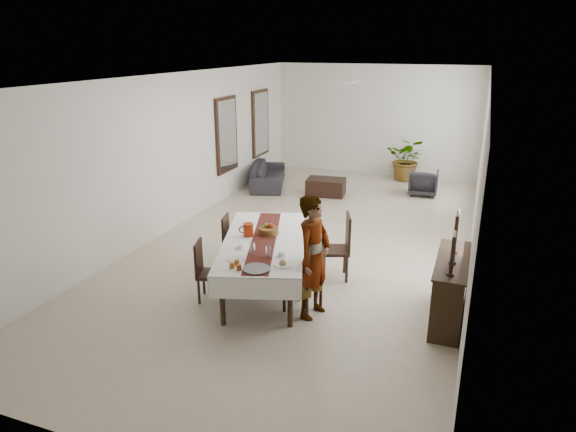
{
  "coord_description": "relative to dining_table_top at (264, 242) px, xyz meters",
  "views": [
    {
      "loc": [
        2.94,
        -9.14,
        3.76
      ],
      "look_at": [
        0.11,
        -1.63,
        1.05
      ],
      "focal_mm": 32.0,
      "sensor_mm": 36.0,
      "label": 1
    }
  ],
  "objects": [
    {
      "name": "mirror_frame_near",
      "position": [
        -2.89,
        4.41,
        0.83
      ],
      "size": [
        0.06,
        1.05,
        1.85
      ],
      "primitive_type": "cube",
      "color": "black",
      "rests_on": "wall_left"
    },
    {
      "name": "chair_left_far_leg_fl",
      "position": [
        -0.97,
        0.69,
        -0.58
      ],
      "size": [
        0.05,
        0.05,
        0.39
      ],
      "primitive_type": "cylinder",
      "rotation": [
        0.0,
        0.0,
        0.21
      ],
      "color": "black",
      "rests_on": "floor"
    },
    {
      "name": "chair_left_far_leg_bl",
      "position": [
        -0.66,
        0.76,
        -0.58
      ],
      "size": [
        0.05,
        0.05,
        0.39
      ],
      "primitive_type": "cylinder",
      "rotation": [
        0.0,
        0.0,
        0.21
      ],
      "color": "black",
      "rests_on": "floor"
    },
    {
      "name": "wall_left",
      "position": [
        -2.93,
        2.21,
        0.83
      ],
      "size": [
        0.02,
        12.0,
        3.2
      ],
      "primitive_type": "cube",
      "color": "silver",
      "rests_on": "floor"
    },
    {
      "name": "jam_jar_a",
      "position": [
        0.13,
        -1.17,
        0.08
      ],
      "size": [
        0.07,
        0.07,
        0.08
      ],
      "primitive_type": "cylinder",
      "color": "brown",
      "rests_on": "tablecloth_top"
    },
    {
      "name": "sideboard_top",
      "position": [
        2.85,
        -0.02,
        0.14
      ],
      "size": [
        0.44,
        1.55,
        0.03
      ],
      "primitive_type": "cube",
      "color": "black",
      "rests_on": "sideboard_body"
    },
    {
      "name": "jam_jar_c",
      "position": [
        0.03,
        -1.02,
        0.08
      ],
      "size": [
        0.07,
        0.07,
        0.08
      ],
      "primitive_type": "cylinder",
      "color": "#946115",
      "rests_on": "tablecloth_top"
    },
    {
      "name": "wine_glass_mid",
      "position": [
        0.08,
        -0.59,
        0.13
      ],
      "size": [
        0.07,
        0.07,
        0.18
      ],
      "primitive_type": "cylinder",
      "color": "white",
      "rests_on": "tablecloth_top"
    },
    {
      "name": "red_pitcher",
      "position": [
        -0.3,
        0.07,
        0.15
      ],
      "size": [
        0.2,
        0.2,
        0.21
      ],
      "primitive_type": "cylinder",
      "rotation": [
        0.0,
        0.0,
        0.31
      ],
      "color": "#96240A",
      "rests_on": "tablecloth_top"
    },
    {
      "name": "candlestick_near_base",
      "position": [
        2.85,
        -0.57,
        0.17
      ],
      "size": [
        0.1,
        0.1,
        0.03
      ],
      "primitive_type": "cylinder",
      "color": "black",
      "rests_on": "sideboard_top"
    },
    {
      "name": "tablecloth_top",
      "position": [
        0.0,
        0.0,
        0.03
      ],
      "size": [
        2.04,
        3.01,
        0.01
      ],
      "primitive_type": "cube",
      "rotation": [
        0.0,
        0.0,
        0.31
      ],
      "color": "white",
      "rests_on": "dining_table_top"
    },
    {
      "name": "sofa",
      "position": [
        -2.36,
        5.79,
        -0.47
      ],
      "size": [
        1.44,
        2.26,
        0.62
      ],
      "primitive_type": "imported",
      "rotation": [
        0.0,
        0.0,
        1.89
      ],
      "color": "#2B282D",
      "rests_on": "floor"
    },
    {
      "name": "candlestick_far_shaft",
      "position": [
        2.85,
        0.23,
        0.45
      ],
      "size": [
        0.05,
        0.05,
        0.55
      ],
      "primitive_type": "cylinder",
      "color": "black",
      "rests_on": "candlestick_far_base"
    },
    {
      "name": "mirror_glass_far",
      "position": [
        -2.85,
        6.51,
        0.83
      ],
      "size": [
        0.01,
        0.9,
        1.7
      ],
      "primitive_type": "cube",
      "color": "silver",
      "rests_on": "mirror_frame_far"
    },
    {
      "name": "dining_table_top",
      "position": [
        0.0,
        0.0,
        0.0
      ],
      "size": [
        1.8,
        2.77,
        0.05
      ],
      "primitive_type": "cube",
      "rotation": [
        0.0,
        0.0,
        0.31
      ],
      "color": "black",
      "rests_on": "table_leg_fl"
    },
    {
      "name": "chair_right_far_leg_fl",
      "position": [
        1.21,
        0.61,
        -0.54
      ],
      "size": [
        0.06,
        0.06,
        0.47
      ],
      "primitive_type": "cylinder",
      "rotation": [
        0.0,
        0.0,
        0.34
      ],
      "color": "black",
      "rests_on": "floor"
    },
    {
      "name": "chair_right_near_seat",
      "position": [
        0.83,
        -0.51,
        -0.28
      ],
      "size": [
        0.57,
        0.57,
        0.05
      ],
      "primitive_type": "cube",
      "rotation": [
        0.0,
        0.0,
        1.34
      ],
      "color": "black",
      "rests_on": "chair_right_near_leg_fl"
    },
    {
      "name": "chair_left_near_leg_fl",
      "position": [
        -0.79,
        -0.57,
        -0.58
      ],
      "size": [
        0.05,
        0.05,
        0.4
      ],
      "primitive_type": "cylinder",
      "rotation": [
        0.0,
        0.0,
        0.29
      ],
      "color": "black",
      "rests_on": "floor"
    },
    {
      "name": "ceiling",
      "position": [
        0.07,
        2.21,
        2.43
      ],
      "size": [
        6.0,
        12.0,
        0.02
      ],
      "primitive_type": "cube",
      "color": "white",
      "rests_on": "wall_back"
    },
    {
      "name": "serving_tray",
      "position": [
        0.34,
        -1.07,
        0.05
      ],
      "size": [
        0.38,
        0.38,
        0.02
      ],
      "primitive_type": "cylinder",
      "color": "#39393E",
      "rests_on": "tablecloth_top"
    },
    {
      "name": "coffee_table",
      "position": [
        -0.6,
        5.45,
        -0.56
      ],
      "size": [
        1.03,
        0.75,
        0.43
      ],
      "primitive_type": "cube",
      "rotation": [
        0.0,
        0.0,
        0.11
      ],
      "color": "black",
      "rests_on": "floor"
    },
    {
      "name": "fan_blade_e",
      "position": [
        0.42,
        5.21,
        2.13
      ],
      "size": [
        0.55,
        0.1,
        0.01
      ],
      "primitive_type": "cube",
      "color": "silver",
      "rests_on": "fan_hub"
    },
    {
      "name": "plate_far_left",
      "position": [
        -0.51,
        0.45,
        0.05
      ],
      "size": [
        0.26,
        0.26,
        0.02
      ],
      "primitive_type": "cylinder",
      "color": "white",
      "rests_on": "tablecloth_top"
    },
    {
      "name": "candlestick_mid_shaft",
      "position": [
        2.85,
        -0.17,
        0.5
      ],
      "size": [
        0.05,
        0.05,
        0.65
      ],
      "primitive_type": "cylinder",
      "color": "black",
      "rests_on": "candlestick_mid_base"
    },
    {
      "name": "fruit_red",
      "position": [
        -0.01,
        0.3,
        0.17
      ],
      "size": [
        0.1,
        0.1,
        0.1
      ],
      "primitive_type": "sphere",
      "color": "maroon",
      "rests_on": "fruit_basket"
    },
    {
      "name": "table_leg_fr",
      "position": [
        0.82,
        -1.02,
        -0.4
      ],
      "size": [
        0.09,
        0.09,
        0.75
      ],
      "primitive_type": "cylinder",
      "rotation": [
        0.0,
        0.0,
        0.31
      ],
      "color": "black",
      "rests_on": "floor"
    },
    {
      "name": "chair_left_far_leg_fr",
      "position": [
        -0.9,
        0.37,
        -0.58
      ],
      "size": [
        0.05,
        0.05,
        0.39
      ],
      "primitive_type": "cylinder",
      "rotation": [
        0.0,
        0.0,
        0.21
      ],
      "color": "black",
      "rests_on": "floor"
    },
    {
      "name": "teacup_right",
      "position": [
        0.5,
        -0.51,
        0.07
      ],
      "size": [
        0.1,
        0.1,
        0.06
      ],
      "primitive_type": "cylinder",
      "color": "white",
      "rests_on": "saucer_right"
    },
    {
      "name": "teacup_left",
      "position": [
        -0.19,
        -0.45,
        0.07
      ],
      "size": [
        0.1,
        0.1,
        0.06
      ],
      "primitive_type": "cylinder",
      "color": "white",
      "rests_on": "saucer_left"
    },
    {
      "name": "chair_right_far_leg_br",
      "position": [
        0.71,
        0.85,
        -0.54
      ],
      "size": [
        0.06,
        0.06,
        0.47
      ],
      "primitive_type": "cylinder",
      "rotation": [
        0.0,
        0.0,
        0.34
      ],
      "color": "black",
      "rests_on": "floor"
    },
    {
      "name": "chair_left_near_back",
      "position": [
        -0.76,
        -0.74,
        -0.08
      ],
      "size": [
        0.15,
        0.39,
        0.51
      ],
      "primitive_type": "cube",
      "rotation": [
        0.0,
        0.0,
        -1.28
      ],
      "color": "black",
      "rests_on": "chair_left_near_seat"
    },
    {
      "name": "bread_near_right",
      "position": [
        0.63,
        -0.81,
        0.08
      ],
      "size": [
        0.1,
        0.1,
        0.1
      ],
      "primitive_type": "sphere",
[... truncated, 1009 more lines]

